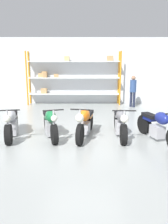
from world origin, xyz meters
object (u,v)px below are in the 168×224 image
(person_browsing, at_px, (134,89))
(motorcycle_blue, at_px, (159,126))
(motorcycle_grey, at_px, (121,123))
(motorcycle_green, at_px, (51,123))
(motorcycle_silver, at_px, (12,123))
(motorcycle_orange, at_px, (86,122))
(shelving_rack, at_px, (72,77))

(person_browsing, bearing_deg, motorcycle_blue, 40.64)
(motorcycle_grey, height_order, person_browsing, person_browsing)
(motorcycle_green, bearing_deg, person_browsing, 125.83)
(motorcycle_silver, distance_m, motorcycle_orange, 2.27)
(shelving_rack, height_order, motorcycle_orange, shelving_rack)
(motorcycle_blue, relative_size, person_browsing, 1.27)
(motorcycle_silver, height_order, motorcycle_green, same)
(motorcycle_green, xyz_separation_m, motorcycle_grey, (2.14, 0.06, 0.00))
(motorcycle_green, xyz_separation_m, motorcycle_blue, (3.17, -0.37, 0.01))
(shelving_rack, distance_m, motorcycle_silver, 5.82)
(motorcycle_green, height_order, motorcycle_orange, motorcycle_orange)
(shelving_rack, distance_m, motorcycle_green, 5.68)
(motorcycle_silver, height_order, person_browsing, person_browsing)
(shelving_rack, relative_size, motorcycle_orange, 2.48)
(shelving_rack, bearing_deg, motorcycle_green, -93.48)
(motorcycle_silver, xyz_separation_m, motorcycle_grey, (3.34, 0.00, 0.01))
(motorcycle_grey, xyz_separation_m, motorcycle_blue, (1.03, -0.44, 0.01))
(motorcycle_green, distance_m, motorcycle_orange, 1.07)
(motorcycle_silver, xyz_separation_m, motorcycle_green, (1.20, -0.06, 0.01))
(motorcycle_grey, bearing_deg, motorcycle_orange, -82.98)
(motorcycle_blue, bearing_deg, motorcycle_grey, -129.59)
(shelving_rack, distance_m, motorcycle_orange, 5.75)
(motorcycle_orange, bearing_deg, shelving_rack, -160.52)
(shelving_rack, height_order, motorcycle_blue, shelving_rack)
(shelving_rack, bearing_deg, motorcycle_silver, -105.62)
(motorcycle_green, bearing_deg, motorcycle_grey, 74.12)
(motorcycle_orange, xyz_separation_m, person_browsing, (2.48, 4.82, 0.47))
(motorcycle_silver, relative_size, motorcycle_green, 1.10)
(motorcycle_grey, bearing_deg, motorcycle_blue, 68.78)
(shelving_rack, xyz_separation_m, motorcycle_silver, (-1.54, -5.51, -1.09))
(motorcycle_silver, relative_size, motorcycle_orange, 1.02)
(person_browsing, bearing_deg, motorcycle_grey, 28.23)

